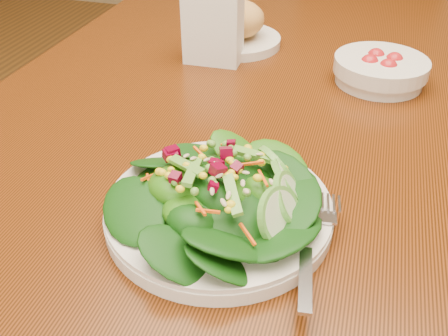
# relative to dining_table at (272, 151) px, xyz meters

# --- Properties ---
(dining_table) EXTENTS (0.90, 1.40, 0.75)m
(dining_table) POSITION_rel_dining_table_xyz_m (0.00, 0.00, 0.00)
(dining_table) COLOR #652B0C
(dining_table) RESTS_ON ground_plane
(chair_far) EXTENTS (0.61, 0.61, 1.00)m
(chair_far) POSITION_rel_dining_table_xyz_m (0.06, 1.02, -0.12)
(chair_far) COLOR #472D13
(chair_far) RESTS_ON ground_plane
(salad_plate) EXTENTS (0.25, 0.25, 0.07)m
(salad_plate) POSITION_rel_dining_table_xyz_m (0.01, -0.30, 0.13)
(salad_plate) COLOR silver
(salad_plate) RESTS_ON dining_table
(bread_plate) EXTENTS (0.17, 0.17, 0.09)m
(bread_plate) POSITION_rel_dining_table_xyz_m (-0.12, 0.19, 0.14)
(bread_plate) COLOR silver
(bread_plate) RESTS_ON dining_table
(tomato_bowl) EXTENTS (0.15, 0.15, 0.05)m
(tomato_bowl) POSITION_rel_dining_table_xyz_m (0.15, 0.10, 0.12)
(tomato_bowl) COLOR silver
(tomato_bowl) RESTS_ON dining_table
(napkin_holder) EXTENTS (0.10, 0.06, 0.13)m
(napkin_holder) POSITION_rel_dining_table_xyz_m (-0.14, 0.11, 0.17)
(napkin_holder) COLOR white
(napkin_holder) RESTS_ON dining_table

